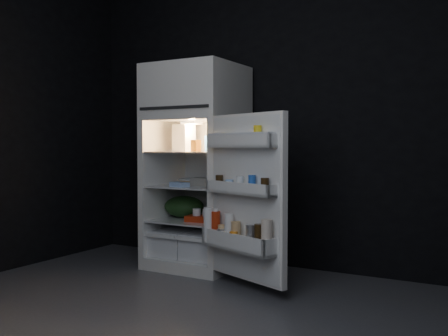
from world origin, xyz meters
The scene contains 17 objects.
floor centered at (0.00, 0.00, 0.00)m, with size 4.00×3.40×0.00m, color #505055.
wall_back centered at (0.00, 1.70, 1.35)m, with size 4.00×0.00×2.70m, color black.
refrigerator centered at (-0.65, 1.32, 0.96)m, with size 0.76×0.71×1.78m.
fridge_door centered at (0.07, 0.81, 0.68)m, with size 0.74×0.44×1.22m.
milk_jug centered at (-0.77, 1.28, 1.15)m, with size 0.15×0.15×0.24m, color white.
mayo_jar centered at (-0.55, 1.37, 1.10)m, with size 0.10×0.10×0.14m, color blue.
jam_jar centered at (-0.45, 1.28, 1.09)m, with size 0.10×0.10×0.13m, color black.
amber_bottle centered at (-0.87, 1.41, 1.14)m, with size 0.09×0.09×0.22m, color #C45A1F.
small_carton centered at (-0.55, 1.13, 1.08)m, with size 0.08×0.06×0.10m, color orange.
egg_carton centered at (-0.52, 1.27, 0.76)m, with size 0.30×0.11×0.07m, color gray.
pie centered at (-0.73, 1.40, 0.75)m, with size 0.27×0.27×0.04m, color tan.
flat_package centered at (-0.68, 1.08, 0.75)m, with size 0.17×0.09×0.04m, color #94B5E6.
wrapped_pkg centered at (-0.46, 1.44, 0.75)m, with size 0.12×0.10×0.05m, color beige.
produce_bag centered at (-0.80, 1.32, 0.52)m, with size 0.38×0.32×0.20m, color #193815.
yogurt_tray centered at (-0.52, 1.18, 0.45)m, with size 0.28×0.15×0.05m, color #A9280E.
small_can_red centered at (-0.45, 1.40, 0.47)m, with size 0.07×0.07×0.09m, color #A9280E.
small_can_silver centered at (-0.38, 1.42, 0.47)m, with size 0.06×0.06×0.09m, color silver.
Camera 1 is at (1.73, -2.42, 1.07)m, focal length 40.00 mm.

